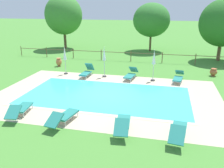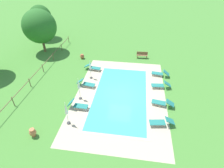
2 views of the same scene
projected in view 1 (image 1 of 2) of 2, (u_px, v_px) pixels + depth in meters
ground_plane at (106, 95)px, 14.72m from camera, size 160.00×160.00×0.00m
pool_deck_paving at (106, 95)px, 14.72m from camera, size 13.90×8.99×0.01m
swimming_pool_water at (106, 95)px, 14.72m from camera, size 10.12×5.20×0.01m
pool_coping_rim at (106, 95)px, 14.71m from camera, size 10.60×5.68×0.01m
sun_lounger_north_near_steps at (131, 74)px, 17.90m from camera, size 0.90×2.06×0.86m
sun_lounger_north_mid at (64, 116)px, 11.12m from camera, size 0.94×2.13×0.74m
sun_lounger_north_far at (87, 72)px, 18.53m from camera, size 0.69×1.91×0.97m
sun_lounger_north_end at (178, 130)px, 9.83m from camera, size 0.86×2.07×0.82m
sun_lounger_south_near_corner at (178, 77)px, 17.22m from camera, size 0.90×2.10×0.78m
sun_lounger_south_mid at (123, 123)px, 10.45m from camera, size 0.79×2.07×0.81m
sun_lounger_south_end at (20, 109)px, 11.92m from camera, size 0.90×2.12×0.75m
patio_umbrella_closed_row_west at (154, 60)px, 17.07m from camera, size 0.32×0.32×2.33m
patio_umbrella_closed_row_mid_west at (65, 55)px, 18.83m from camera, size 0.32×0.32×2.31m
patio_umbrella_closed_row_centre at (104, 56)px, 18.04m from camera, size 0.32×0.32×2.39m
terracotta_urn_near_fence at (213, 72)px, 18.65m from camera, size 0.56×0.56×0.61m
terracotta_urn_by_tree at (59, 62)px, 21.64m from camera, size 0.52×0.52×0.77m
perimeter_fence at (131, 55)px, 23.50m from camera, size 24.66×0.08×1.05m
tree_far_west at (151, 20)px, 28.11m from camera, size 4.37×4.37×5.67m
tree_west_mid at (64, 15)px, 29.60m from camera, size 4.66×4.66×6.63m
tree_east_mid at (223, 23)px, 22.88m from camera, size 4.54×4.54×5.99m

